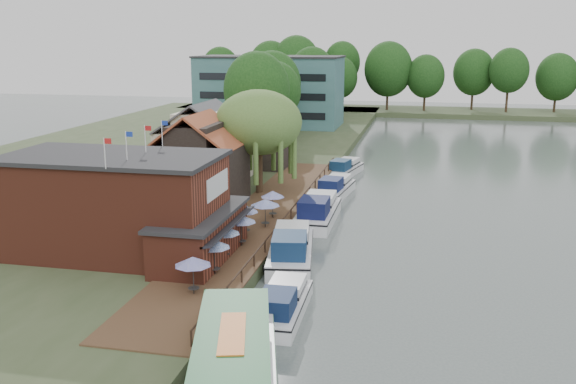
# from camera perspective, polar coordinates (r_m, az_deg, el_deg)

# --- Properties ---
(ground) EXTENTS (260.00, 260.00, 0.00)m
(ground) POSITION_cam_1_polar(r_m,az_deg,el_deg) (45.36, 4.20, -7.55)
(ground) COLOR #4B5754
(ground) RESTS_ON ground
(land_bank) EXTENTS (50.00, 140.00, 1.00)m
(land_bank) POSITION_cam_1_polar(r_m,az_deg,el_deg) (86.32, -12.40, 2.67)
(land_bank) COLOR #384728
(land_bank) RESTS_ON ground
(quay_deck) EXTENTS (6.00, 50.00, 0.10)m
(quay_deck) POSITION_cam_1_polar(r_m,az_deg,el_deg) (55.86, -2.45, -2.31)
(quay_deck) COLOR #47301E
(quay_deck) RESTS_ON land_bank
(quay_rail) EXTENTS (0.20, 49.00, 1.00)m
(quay_rail) POSITION_cam_1_polar(r_m,az_deg,el_deg) (55.60, 0.37, -1.89)
(quay_rail) COLOR black
(quay_rail) RESTS_ON land_bank
(pub) EXTENTS (20.00, 11.00, 7.30)m
(pub) POSITION_cam_1_polar(r_m,az_deg,el_deg) (46.94, -13.05, -1.18)
(pub) COLOR maroon
(pub) RESTS_ON land_bank
(hotel_block) EXTENTS (25.40, 12.40, 12.30)m
(hotel_block) POSITION_cam_1_polar(r_m,az_deg,el_deg) (115.70, -1.61, 8.99)
(hotel_block) COLOR #38666B
(hotel_block) RESTS_ON land_bank
(cottage_a) EXTENTS (8.60, 7.60, 8.50)m
(cottage_a) POSITION_cam_1_polar(r_m,az_deg,el_deg) (60.70, -7.93, 2.92)
(cottage_a) COLOR black
(cottage_a) RESTS_ON land_bank
(cottage_b) EXTENTS (9.60, 8.60, 8.50)m
(cottage_b) POSITION_cam_1_polar(r_m,az_deg,el_deg) (70.97, -7.43, 4.47)
(cottage_b) COLOR beige
(cottage_b) RESTS_ON land_bank
(cottage_c) EXTENTS (7.60, 7.60, 8.50)m
(cottage_c) POSITION_cam_1_polar(r_m,az_deg,el_deg) (78.29, -2.44, 5.41)
(cottage_c) COLOR black
(cottage_c) RESTS_ON land_bank
(willow) EXTENTS (8.60, 8.60, 10.43)m
(willow) POSITION_cam_1_polar(r_m,az_deg,el_deg) (63.88, -2.61, 4.44)
(willow) COLOR #476B2D
(willow) RESTS_ON land_bank
(umbrella_0) EXTENTS (2.26, 2.26, 2.38)m
(umbrella_0) POSITION_cam_1_polar(r_m,az_deg,el_deg) (39.57, -8.42, -7.34)
(umbrella_0) COLOR navy
(umbrella_0) RESTS_ON quay_deck
(umbrella_1) EXTENTS (2.13, 2.13, 2.38)m
(umbrella_1) POSITION_cam_1_polar(r_m,az_deg,el_deg) (42.60, -6.55, -5.75)
(umbrella_1) COLOR navy
(umbrella_1) RESTS_ON quay_deck
(umbrella_2) EXTENTS (2.23, 2.23, 2.38)m
(umbrella_2) POSITION_cam_1_polar(r_m,az_deg,el_deg) (45.42, -5.66, -4.49)
(umbrella_2) COLOR navy
(umbrella_2) RESTS_ON quay_deck
(umbrella_3) EXTENTS (2.25, 2.25, 2.38)m
(umbrella_3) POSITION_cam_1_polar(r_m,az_deg,el_deg) (48.10, -4.17, -3.42)
(umbrella_3) COLOR navy
(umbrella_3) RESTS_ON quay_deck
(umbrella_4) EXTENTS (2.06, 2.06, 2.38)m
(umbrella_4) POSITION_cam_1_polar(r_m,az_deg,el_deg) (50.82, -3.79, -2.49)
(umbrella_4) COLOR navy
(umbrella_4) RESTS_ON quay_deck
(umbrella_5) EXTENTS (2.44, 2.44, 2.38)m
(umbrella_5) POSITION_cam_1_polar(r_m,az_deg,el_deg) (52.67, -2.04, -1.89)
(umbrella_5) COLOR #1B3297
(umbrella_5) RESTS_ON quay_deck
(umbrella_6) EXTENTS (2.07, 2.07, 2.38)m
(umbrella_6) POSITION_cam_1_polar(r_m,az_deg,el_deg) (55.46, -1.37, -1.09)
(umbrella_6) COLOR #1B2497
(umbrella_6) RESTS_ON quay_deck
(cruiser_0) EXTENTS (3.08, 8.98, 2.12)m
(cruiser_0) POSITION_cam_1_polar(r_m,az_deg,el_deg) (38.84, -0.48, -9.55)
(cruiser_0) COLOR white
(cruiser_0) RESTS_ON ground
(cruiser_1) EXTENTS (5.16, 11.20, 2.65)m
(cruiser_1) POSITION_cam_1_polar(r_m,az_deg,el_deg) (47.90, 0.26, -4.67)
(cruiser_1) COLOR white
(cruiser_1) RESTS_ON ground
(cruiser_2) EXTENTS (3.65, 10.88, 2.67)m
(cruiser_2) POSITION_cam_1_polar(r_m,az_deg,el_deg) (58.03, 2.65, -1.42)
(cruiser_2) COLOR white
(cruiser_2) RESTS_ON ground
(cruiser_3) EXTENTS (4.01, 9.62, 2.25)m
(cruiser_3) POSITION_cam_1_polar(r_m,az_deg,el_deg) (67.89, 4.20, 0.59)
(cruiser_3) COLOR white
(cruiser_3) RESTS_ON ground
(cruiser_4) EXTENTS (4.58, 9.33, 2.13)m
(cruiser_4) POSITION_cam_1_polar(r_m,az_deg,el_deg) (78.45, 5.08, 2.29)
(cruiser_4) COLOR silver
(cruiser_4) RESTS_ON ground
(tour_boat) EXTENTS (7.82, 15.35, 3.23)m
(tour_boat) POSITION_cam_1_polar(r_m,az_deg,el_deg) (30.16, -4.98, -15.63)
(tour_boat) COLOR silver
(tour_boat) RESTS_ON ground
(swan) EXTENTS (0.44, 0.44, 0.44)m
(swan) POSITION_cam_1_polar(r_m,az_deg,el_deg) (34.88, -4.88, -13.94)
(swan) COLOR white
(swan) RESTS_ON ground
(bank_tree_0) EXTENTS (8.75, 8.75, 13.70)m
(bank_tree_0) POSITION_cam_1_polar(r_m,az_deg,el_deg) (85.47, -2.78, 7.85)
(bank_tree_0) COLOR #143811
(bank_tree_0) RESTS_ON land_bank
(bank_tree_1) EXTENTS (7.52, 7.52, 12.09)m
(bank_tree_1) POSITION_cam_1_polar(r_m,az_deg,el_deg) (94.49, -1.14, 7.91)
(bank_tree_1) COLOR #143811
(bank_tree_1) RESTS_ON land_bank
(bank_tree_2) EXTENTS (8.97, 8.97, 13.45)m
(bank_tree_2) POSITION_cam_1_polar(r_m,az_deg,el_deg) (102.62, -1.38, 8.74)
(bank_tree_2) COLOR #143811
(bank_tree_2) RESTS_ON land_bank
(bank_tree_3) EXTENTS (8.58, 8.58, 13.79)m
(bank_tree_3) POSITION_cam_1_polar(r_m,az_deg,el_deg) (122.78, 2.13, 9.60)
(bank_tree_3) COLOR #143811
(bank_tree_3) RESTS_ON land_bank
(bank_tree_4) EXTENTS (7.58, 7.58, 12.19)m
(bank_tree_4) POSITION_cam_1_polar(r_m,az_deg,el_deg) (131.41, 2.63, 9.50)
(bank_tree_4) COLOR #143811
(bank_tree_4) RESTS_ON land_bank
(bank_tree_5) EXTENTS (7.65, 7.65, 11.52)m
(bank_tree_5) POSITION_cam_1_polar(r_m,az_deg,el_deg) (138.67, 4.59, 9.55)
(bank_tree_5) COLOR #143811
(bank_tree_5) RESTS_ON land_bank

